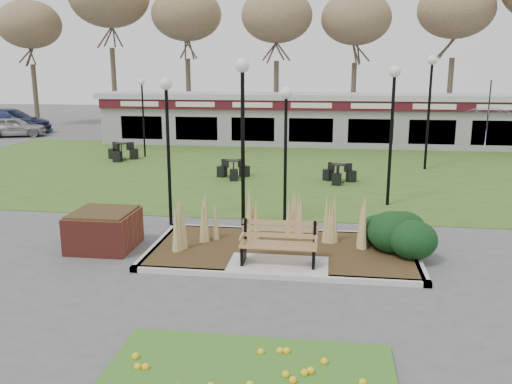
# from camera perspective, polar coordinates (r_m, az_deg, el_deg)

# --- Properties ---
(ground) EXTENTS (100.00, 100.00, 0.00)m
(ground) POSITION_cam_1_polar(r_m,az_deg,el_deg) (12.01, 2.28, -8.38)
(ground) COLOR #515154
(ground) RESTS_ON ground
(lawn) EXTENTS (34.00, 16.00, 0.02)m
(lawn) POSITION_cam_1_polar(r_m,az_deg,el_deg) (23.57, 5.13, 2.31)
(lawn) COLOR #385F1E
(lawn) RESTS_ON ground
(planting_bed) EXTENTS (6.75, 3.40, 1.27)m
(planting_bed) POSITION_cam_1_polar(r_m,az_deg,el_deg) (13.12, 8.45, -4.94)
(planting_bed) COLOR #342715
(planting_bed) RESTS_ON ground
(park_bench) EXTENTS (1.70, 0.66, 0.93)m
(park_bench) POSITION_cam_1_polar(r_m,az_deg,el_deg) (12.05, 2.42, -5.34)
(park_bench) COLOR olive
(park_bench) RESTS_ON ground
(brick_planter) EXTENTS (1.50, 1.50, 0.95)m
(brick_planter) POSITION_cam_1_polar(r_m,az_deg,el_deg) (13.87, -15.73, -3.83)
(brick_planter) COLOR maroon
(brick_planter) RESTS_ON ground
(food_pavilion) EXTENTS (24.60, 3.40, 2.90)m
(food_pavilion) POSITION_cam_1_polar(r_m,az_deg,el_deg) (31.25, 5.91, 7.65)
(food_pavilion) COLOR gray
(food_pavilion) RESTS_ON ground
(tree_backdrop) EXTENTS (47.24, 5.24, 10.36)m
(tree_backdrop) POSITION_cam_1_polar(r_m,az_deg,el_deg) (39.35, 6.61, 18.78)
(tree_backdrop) COLOR #47382B
(tree_backdrop) RESTS_ON ground
(lamp_post_near_left) EXTENTS (0.34, 0.34, 4.11)m
(lamp_post_near_left) POSITION_cam_1_polar(r_m,az_deg,el_deg) (15.06, -9.33, 7.59)
(lamp_post_near_left) COLOR black
(lamp_post_near_left) RESTS_ON ground
(lamp_post_near_right) EXTENTS (0.38, 0.38, 4.61)m
(lamp_post_near_right) POSITION_cam_1_polar(r_m,az_deg,el_deg) (14.56, -1.42, 9.02)
(lamp_post_near_right) COLOR black
(lamp_post_near_right) RESTS_ON ground
(lamp_post_mid_left) EXTENTS (0.32, 0.32, 3.86)m
(lamp_post_mid_left) POSITION_cam_1_polar(r_m,az_deg,el_deg) (14.95, 3.15, 6.98)
(lamp_post_mid_left) COLOR black
(lamp_post_mid_left) RESTS_ON ground
(lamp_post_mid_right) EXTENTS (0.40, 0.40, 4.86)m
(lamp_post_mid_right) POSITION_cam_1_polar(r_m,az_deg,el_deg) (24.43, 17.89, 10.47)
(lamp_post_mid_right) COLOR black
(lamp_post_mid_right) RESTS_ON ground
(lamp_post_far_right) EXTENTS (0.37, 0.37, 4.43)m
(lamp_post_far_right) POSITION_cam_1_polar(r_m,az_deg,el_deg) (17.56, 14.21, 8.88)
(lamp_post_far_right) COLOR black
(lamp_post_far_right) RESTS_ON ground
(lamp_post_far_left) EXTENTS (0.32, 0.32, 3.82)m
(lamp_post_far_left) POSITION_cam_1_polar(r_m,az_deg,el_deg) (27.22, -11.86, 9.42)
(lamp_post_far_left) COLOR black
(lamp_post_far_left) RESTS_ON ground
(bistro_set_a) EXTENTS (1.51, 1.34, 0.80)m
(bistro_set_a) POSITION_cam_1_polar(r_m,az_deg,el_deg) (26.80, -13.96, 3.88)
(bistro_set_a) COLOR black
(bistro_set_a) RESTS_ON ground
(bistro_set_b) EXTENTS (1.32, 1.25, 0.71)m
(bistro_set_b) POSITION_cam_1_polar(r_m,az_deg,el_deg) (21.15, 8.69, 1.65)
(bistro_set_b) COLOR black
(bistro_set_b) RESTS_ON ground
(bistro_set_c) EXTENTS (1.32, 1.28, 0.72)m
(bistro_set_c) POSITION_cam_1_polar(r_m,az_deg,el_deg) (21.76, -2.39, 2.11)
(bistro_set_c) COLOR black
(bistro_set_c) RESTS_ON ground
(patio_umbrella) EXTENTS (2.47, 2.50, 2.71)m
(patio_umbrella) POSITION_cam_1_polar(r_m,az_deg,el_deg) (26.50, 23.13, 6.25)
(patio_umbrella) COLOR black
(patio_umbrella) RESTS_ON ground
(car_silver) EXTENTS (4.03, 2.73, 1.27)m
(car_silver) POSITION_cam_1_polar(r_m,az_deg,el_deg) (38.03, -24.08, 6.28)
(car_silver) COLOR #A1A1A6
(car_silver) RESTS_ON ground
(car_black) EXTENTS (5.03, 2.17, 1.61)m
(car_black) POSITION_cam_1_polar(r_m,az_deg,el_deg) (35.31, -7.13, 7.15)
(car_black) COLOR black
(car_black) RESTS_ON ground
(car_blue) EXTENTS (5.62, 2.41, 1.61)m
(car_blue) POSITION_cam_1_polar(r_m,az_deg,el_deg) (40.53, -24.44, 6.84)
(car_blue) COLOR navy
(car_blue) RESTS_ON ground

